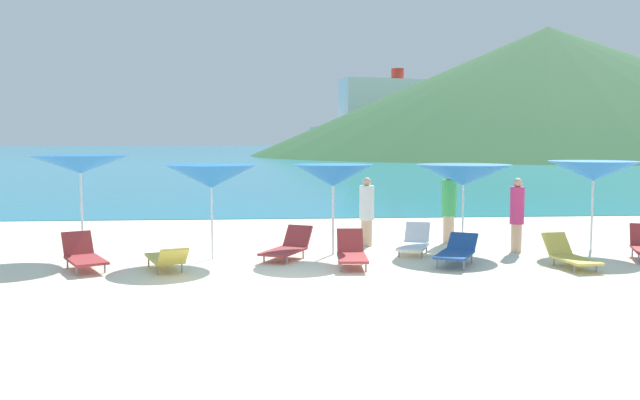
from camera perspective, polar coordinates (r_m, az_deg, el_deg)
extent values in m
cube|color=beige|center=(21.36, -3.87, -2.31)|extent=(50.00, 100.00, 0.30)
cube|color=teal|center=(241.98, -4.37, 4.44)|extent=(650.00, 440.00, 0.02)
cone|color=#2D5B33|center=(133.41, 19.04, 8.89)|extent=(112.41, 112.41, 24.27)
cylinder|color=silver|center=(15.79, -19.97, -0.67)|extent=(0.05, 0.05, 2.18)
cone|color=blue|center=(15.73, -20.08, 2.92)|extent=(2.36, 2.36, 0.41)
sphere|color=silver|center=(15.73, -20.10, 3.40)|extent=(0.07, 0.07, 0.07)
cylinder|color=silver|center=(14.72, -9.36, -1.28)|extent=(0.04, 0.04, 1.96)
cone|color=blue|center=(14.65, -9.41, 2.03)|extent=(2.04, 2.04, 0.51)
sphere|color=silver|center=(14.64, -9.42, 2.65)|extent=(0.07, 0.07, 0.07)
cylinder|color=silver|center=(15.05, 1.14, -1.09)|extent=(0.06, 0.06, 1.95)
cone|color=blue|center=(14.98, 1.15, 2.15)|extent=(1.86, 1.86, 0.50)
sphere|color=silver|center=(14.97, 1.15, 2.74)|extent=(0.07, 0.07, 0.07)
cylinder|color=silver|center=(16.08, 12.29, -0.85)|extent=(0.05, 0.05, 1.93)
cone|color=blue|center=(16.02, 12.35, 2.14)|extent=(2.29, 2.29, 0.50)
sphere|color=silver|center=(16.01, 12.36, 2.69)|extent=(0.07, 0.07, 0.07)
cylinder|color=silver|center=(16.86, 22.54, -0.69)|extent=(0.05, 0.05, 2.02)
cone|color=blue|center=(16.80, 22.64, 2.34)|extent=(2.28, 2.28, 0.46)
sphere|color=silver|center=(16.79, 22.66, 2.84)|extent=(0.07, 0.07, 0.07)
cylinder|color=gray|center=(15.63, 25.92, -4.60)|extent=(0.04, 0.04, 0.21)
cylinder|color=gray|center=(16.47, 25.47, -4.11)|extent=(0.04, 0.04, 0.21)
cube|color=#D8BF4C|center=(13.76, -13.35, -4.95)|extent=(0.99, 1.42, 0.05)
cube|color=#D8BF4C|center=(12.93, -12.64, -4.83)|extent=(0.65, 0.56, 0.37)
cylinder|color=gray|center=(14.23, -12.71, -5.12)|extent=(0.04, 0.04, 0.20)
cylinder|color=gray|center=(14.14, -14.65, -5.23)|extent=(0.04, 0.04, 0.20)
cylinder|color=gray|center=(13.36, -11.89, -5.77)|extent=(0.04, 0.04, 0.20)
cylinder|color=gray|center=(13.26, -13.96, -5.89)|extent=(0.04, 0.04, 0.20)
cube|color=#D8BF4C|center=(14.40, 21.32, -4.87)|extent=(0.68, 1.16, 0.05)
cube|color=#D8BF4C|center=(14.98, 19.86, -3.61)|extent=(0.58, 0.46, 0.46)
cylinder|color=gray|center=(14.00, 21.22, -5.59)|extent=(0.04, 0.04, 0.16)
cylinder|color=gray|center=(14.26, 22.86, -5.46)|extent=(0.04, 0.04, 0.16)
cylinder|color=gray|center=(14.66, 19.61, -5.07)|extent=(0.04, 0.04, 0.16)
cylinder|color=gray|center=(14.90, 21.21, -4.96)|extent=(0.04, 0.04, 0.16)
cube|color=#A53333|center=(14.39, -3.22, -4.47)|extent=(1.12, 1.37, 0.05)
cube|color=#A53333|center=(15.04, -1.94, -3.17)|extent=(0.71, 0.60, 0.49)
cylinder|color=gray|center=(14.19, -4.89, -5.09)|extent=(0.04, 0.04, 0.18)
cylinder|color=gray|center=(13.95, -2.90, -5.25)|extent=(0.04, 0.04, 0.18)
cylinder|color=gray|center=(14.94, -3.37, -4.57)|extent=(0.04, 0.04, 0.18)
cylinder|color=gray|center=(14.71, -1.47, -4.71)|extent=(0.04, 0.04, 0.18)
cube|color=#A53333|center=(14.03, -19.64, -4.93)|extent=(1.13, 1.39, 0.05)
cube|color=#A53333|center=(14.73, -20.29, -3.56)|extent=(0.68, 0.56, 0.50)
cylinder|color=gray|center=(13.62, -20.37, -5.78)|extent=(0.04, 0.04, 0.20)
cylinder|color=gray|center=(13.73, -18.17, -5.63)|extent=(0.04, 0.04, 0.20)
cylinder|color=gray|center=(14.46, -21.06, -5.19)|extent=(0.04, 0.04, 0.20)
cylinder|color=gray|center=(14.57, -18.99, -5.05)|extent=(0.04, 0.04, 0.20)
cube|color=white|center=(15.18, 8.05, -4.04)|extent=(0.98, 1.31, 0.05)
cube|color=white|center=(15.87, 8.44, -2.81)|extent=(0.66, 0.53, 0.48)
cylinder|color=gray|center=(14.88, 6.86, -4.65)|extent=(0.04, 0.04, 0.17)
cylinder|color=gray|center=(14.81, 8.82, -4.72)|extent=(0.04, 0.04, 0.17)
cylinder|color=gray|center=(15.68, 7.35, -4.15)|extent=(0.04, 0.04, 0.17)
cylinder|color=gray|center=(15.61, 9.22, -4.22)|extent=(0.04, 0.04, 0.17)
cube|color=#A53333|center=(13.51, 2.82, -5.02)|extent=(0.66, 1.19, 0.05)
cube|color=#A53333|center=(14.20, 2.62, -3.55)|extent=(0.58, 0.40, 0.50)
cylinder|color=gray|center=(13.17, 1.83, -5.83)|extent=(0.04, 0.04, 0.20)
cylinder|color=gray|center=(13.20, 4.01, -5.81)|extent=(0.04, 0.04, 0.20)
cylinder|color=gray|center=(13.96, 1.66, -5.21)|extent=(0.04, 0.04, 0.20)
cylinder|color=gray|center=(13.99, 3.72, -5.19)|extent=(0.04, 0.04, 0.20)
cube|color=#1E478C|center=(13.98, 11.59, -4.65)|extent=(1.13, 1.36, 0.05)
cube|color=#1E478C|center=(14.74, 12.26, -3.55)|extent=(0.75, 0.68, 0.35)
cylinder|color=gray|center=(13.69, 10.12, -5.42)|extent=(0.04, 0.04, 0.23)
cylinder|color=gray|center=(13.58, 12.36, -5.55)|extent=(0.04, 0.04, 0.23)
cylinder|color=gray|center=(14.50, 10.91, -4.85)|extent=(0.04, 0.04, 0.23)
cylinder|color=gray|center=(14.39, 13.02, -4.96)|extent=(0.04, 0.04, 0.23)
cylinder|color=#DBAA84|center=(16.40, 4.06, -2.86)|extent=(0.27, 0.27, 0.66)
cylinder|color=white|center=(16.32, 4.08, -0.24)|extent=(0.36, 0.36, 0.85)
sphere|color=#DBAA84|center=(16.28, 4.09, 1.59)|extent=(0.21, 0.21, 0.21)
cylinder|color=#DBAA84|center=(17.12, 11.10, -2.53)|extent=(0.28, 0.28, 0.71)
cylinder|color=#3FB259|center=(17.03, 11.14, 0.18)|extent=(0.37, 0.37, 0.92)
sphere|color=#DBAA84|center=(16.99, 11.18, 2.07)|extent=(0.23, 0.23, 0.23)
cylinder|color=#DBAA84|center=(16.12, 16.66, -3.18)|extent=(0.24, 0.24, 0.67)
cylinder|color=#D83372|center=(16.03, 16.73, -0.45)|extent=(0.33, 0.33, 0.87)
sphere|color=#DBAA84|center=(15.99, 16.78, 1.45)|extent=(0.22, 0.22, 0.22)
cube|color=silver|center=(184.73, 8.90, 5.22)|extent=(62.92, 23.67, 6.56)
cube|color=white|center=(185.02, 8.94, 8.22)|extent=(47.35, 18.42, 12.81)
cylinder|color=red|center=(182.32, 6.74, 10.79)|extent=(3.41, 3.41, 3.00)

